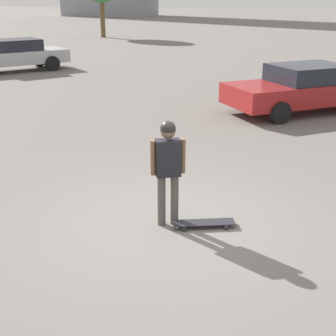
% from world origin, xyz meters
% --- Properties ---
extents(ground_plane, '(220.00, 220.00, 0.00)m').
position_xyz_m(ground_plane, '(0.00, 0.00, 0.00)').
color(ground_plane, slate).
extents(person, '(0.46, 0.35, 1.62)m').
position_xyz_m(person, '(0.00, 0.00, 1.00)').
color(person, '#4C4742').
rests_on(person, ground_plane).
extents(skateboard, '(0.94, 0.59, 0.08)m').
position_xyz_m(skateboard, '(-0.54, -0.09, 0.06)').
color(skateboard, '#232328').
rests_on(skateboard, ground_plane).
extents(car_parked_near, '(4.69, 4.49, 1.38)m').
position_xyz_m(car_parked_near, '(-1.35, -8.22, 0.71)').
color(car_parked_near, maroon).
rests_on(car_parked_near, ground_plane).
extents(car_parked_far, '(4.19, 4.84, 1.40)m').
position_xyz_m(car_parked_far, '(11.56, -11.82, 0.74)').
color(car_parked_far, '#ADB2B7').
rests_on(car_parked_far, ground_plane).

